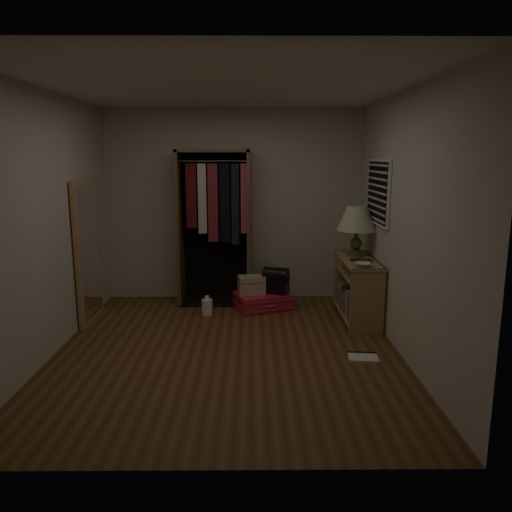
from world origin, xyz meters
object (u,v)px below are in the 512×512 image
(floor_mirror, at_px, (88,251))
(black_bag, at_px, (276,280))
(table_lamp, at_px, (357,220))
(pink_suitcase, at_px, (263,301))
(open_wardrobe, at_px, (217,214))
(train_case, at_px, (252,285))
(white_jug, at_px, (207,306))
(console_bookshelf, at_px, (357,287))

(floor_mirror, relative_size, black_bag, 4.64)
(table_lamp, bearing_deg, black_bag, 167.82)
(pink_suitcase, bearing_deg, open_wardrobe, 130.08)
(train_case, bearing_deg, white_jug, -168.70)
(console_bookshelf, bearing_deg, pink_suitcase, 161.98)
(floor_mirror, bearing_deg, white_jug, 7.87)
(open_wardrobe, bearing_deg, table_lamp, -17.39)
(floor_mirror, bearing_deg, table_lamp, 3.85)
(pink_suitcase, distance_m, white_jug, 0.74)
(floor_mirror, bearing_deg, train_case, 11.86)
(floor_mirror, bearing_deg, pink_suitcase, 11.18)
(console_bookshelf, xyz_separation_m, pink_suitcase, (-1.14, 0.37, -0.29))
(black_bag, relative_size, table_lamp, 0.60)
(pink_suitcase, bearing_deg, train_case, 162.10)
(white_jug, bearing_deg, floor_mirror, -172.13)
(open_wardrobe, relative_size, black_bag, 5.59)
(open_wardrobe, distance_m, pink_suitcase, 1.31)
(black_bag, relative_size, white_jug, 1.53)
(open_wardrobe, relative_size, table_lamp, 3.35)
(console_bookshelf, relative_size, train_case, 2.97)
(console_bookshelf, height_order, table_lamp, table_lamp)
(console_bookshelf, height_order, black_bag, console_bookshelf)
(table_lamp, height_order, white_jug, table_lamp)
(black_bag, distance_m, table_lamp, 1.29)
(open_wardrobe, bearing_deg, black_bag, -23.54)
(black_bag, bearing_deg, table_lamp, 8.36)
(train_case, xyz_separation_m, black_bag, (0.31, 0.02, 0.06))
(table_lamp, bearing_deg, white_jug, -179.19)
(train_case, relative_size, table_lamp, 0.61)
(open_wardrobe, distance_m, table_lamp, 1.84)
(console_bookshelf, bearing_deg, black_bag, 158.32)
(open_wardrobe, distance_m, black_bag, 1.18)
(train_case, distance_m, black_bag, 0.32)
(open_wardrobe, xyz_separation_m, table_lamp, (1.76, -0.55, -0.01))
(floor_mirror, xyz_separation_m, table_lamp, (3.24, 0.22, 0.35))
(open_wardrobe, xyz_separation_m, train_case, (0.46, -0.36, -0.88))
(open_wardrobe, height_order, white_jug, open_wardrobe)
(table_lamp, xyz_separation_m, white_jug, (-1.85, -0.03, -1.10))
(black_bag, height_order, white_jug, black_bag)
(black_bag, bearing_deg, open_wardrobe, 176.99)
(floor_mirror, distance_m, table_lamp, 3.27)
(console_bookshelf, xyz_separation_m, table_lamp, (0.00, 0.18, 0.81))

